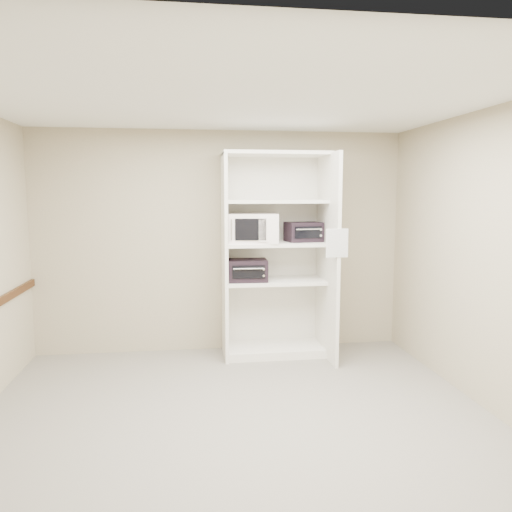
{
  "coord_description": "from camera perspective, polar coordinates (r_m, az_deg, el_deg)",
  "views": [
    {
      "loc": [
        -0.4,
        -4.12,
        1.94
      ],
      "look_at": [
        0.35,
        1.41,
        1.24
      ],
      "focal_mm": 35.0,
      "sensor_mm": 36.0,
      "label": 1
    }
  ],
  "objects": [
    {
      "name": "shelving_unit",
      "position": [
        5.97,
        2.59,
        -0.66
      ],
      "size": [
        1.24,
        0.92,
        2.42
      ],
      "color": "white",
      "rests_on": "floor"
    },
    {
      "name": "wall_right",
      "position": [
        4.93,
        24.81,
        -0.42
      ],
      "size": [
        0.02,
        4.0,
        2.7
      ],
      "primitive_type": "cube",
      "color": "tan",
      "rests_on": "ground"
    },
    {
      "name": "wall_back",
      "position": [
        6.16,
        -4.01,
        1.62
      ],
      "size": [
        4.5,
        0.02,
        2.7
      ],
      "primitive_type": "cube",
      "color": "tan",
      "rests_on": "ground"
    },
    {
      "name": "wall_front",
      "position": [
        2.23,
        2.78,
        -8.26
      ],
      "size": [
        4.5,
        0.02,
        2.7
      ],
      "primitive_type": "cube",
      "color": "tan",
      "rests_on": "ground"
    },
    {
      "name": "paper_sign",
      "position": [
        5.45,
        9.25,
        1.46
      ],
      "size": [
        0.24,
        0.01,
        0.31
      ],
      "primitive_type": "cube",
      "rotation": [
        0.0,
        0.0,
        0.02
      ],
      "color": "white",
      "rests_on": "shelving_unit"
    },
    {
      "name": "floor",
      "position": [
        4.57,
        -2.13,
        -18.01
      ],
      "size": [
        4.5,
        4.0,
        0.01
      ],
      "primitive_type": "cube",
      "color": "slate",
      "rests_on": "ground"
    },
    {
      "name": "ceiling",
      "position": [
        4.2,
        -2.31,
        17.52
      ],
      "size": [
        4.5,
        4.0,
        0.01
      ],
      "primitive_type": "cube",
      "color": "white"
    },
    {
      "name": "toaster_oven_lower",
      "position": [
        5.87,
        -0.98,
        -1.63
      ],
      "size": [
        0.47,
        0.36,
        0.25
      ],
      "primitive_type": "cube",
      "rotation": [
        0.0,
        0.0,
        -0.04
      ],
      "color": "black",
      "rests_on": "shelving_unit"
    },
    {
      "name": "toaster_oven_upper",
      "position": [
        6.0,
        5.44,
        2.77
      ],
      "size": [
        0.44,
        0.36,
        0.23
      ],
      "primitive_type": "cube",
      "rotation": [
        0.0,
        0.0,
        0.14
      ],
      "color": "black",
      "rests_on": "shelving_unit"
    },
    {
      "name": "microwave",
      "position": [
        5.83,
        -0.28,
        3.2
      ],
      "size": [
        0.62,
        0.5,
        0.34
      ],
      "primitive_type": "cube",
      "rotation": [
        0.0,
        0.0,
        -0.12
      ],
      "color": "white",
      "rests_on": "shelving_unit"
    }
  ]
}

